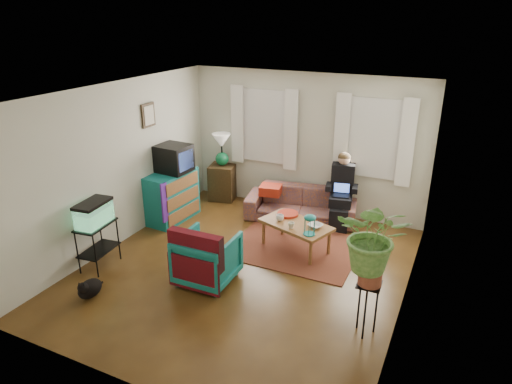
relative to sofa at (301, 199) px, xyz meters
The scene contains 31 objects.
floor 2.09m from the sofa, 93.49° to the right, with size 4.50×5.00×0.01m, color #4F2B14.
ceiling 3.02m from the sofa, 93.49° to the right, with size 4.50×5.00×0.01m, color white.
wall_back 1.02m from the sofa, 105.53° to the left, with size 4.50×0.01×2.60m, color silver.
wall_front 4.64m from the sofa, 91.57° to the right, with size 4.50×0.01×2.60m, color silver.
wall_left 3.27m from the sofa, 139.20° to the right, with size 0.01×5.00×2.60m, color silver.
wall_right 3.09m from the sofa, 43.97° to the right, with size 0.01×5.00×2.60m, color silver.
window_left 1.55m from the sofa, 155.07° to the left, with size 1.08×0.04×1.38m, color white.
window_right 1.67m from the sofa, 20.92° to the left, with size 1.08×0.04×1.38m, color white.
curtains_left 1.53m from the sofa, 159.28° to the left, with size 1.36×0.06×1.50m, color white.
curtains_right 1.66m from the sofa, 17.28° to the left, with size 1.36×0.06×1.50m, color white.
picture_frame 3.06m from the sofa, 152.85° to the right, with size 0.04×0.32×0.40m, color #3D2616.
area_rug 1.20m from the sofa, 74.10° to the right, with size 2.00×1.60×0.01m, color brown.
sofa is the anchor object (origin of this frame).
seated_person 0.74m from the sofa, 11.40° to the left, with size 0.50×0.61×1.18m, color black, non-canonical shape.
side_table 1.79m from the sofa, behind, with size 0.49×0.49×0.71m, color #372614.
table_lamp 1.90m from the sofa, behind, with size 0.37×0.37×0.65m, color white, non-canonical shape.
dresser 2.35m from the sofa, 154.11° to the right, with size 0.50×1.01×0.91m, color #106064.
crt_tv 2.41m from the sofa, 156.06° to the right, with size 0.55×0.50×0.48m, color black.
aquarium_stand 3.59m from the sofa, 126.35° to the right, with size 0.35×0.62×0.69m, color black.
aquarium 3.62m from the sofa, 126.35° to the right, with size 0.31×0.57×0.37m, color #7FD899.
black_cat 3.94m from the sofa, 115.17° to the right, with size 0.24×0.37×0.32m, color black.
armchair 2.56m from the sofa, 100.49° to the right, with size 0.76×0.71×0.78m, color #115E67.
serape_throw 2.87m from the sofa, 99.27° to the right, with size 0.79×0.18×0.65m, color #9E0A0A.
coffee_table 1.19m from the sofa, 73.76° to the right, with size 1.11×0.61×0.46m, color brown.
cup_a 1.16m from the sofa, 87.03° to the right, with size 0.13×0.13×0.10m, color white.
cup_b 1.37m from the sofa, 76.44° to the right, with size 0.10×0.10×0.09m, color beige.
bowl 1.32m from the sofa, 60.29° to the right, with size 0.22×0.22×0.05m, color white.
snack_tray 0.90m from the sofa, 84.00° to the right, with size 0.34×0.34×0.04m, color #B21414.
birdcage 1.56m from the sofa, 65.35° to the right, with size 0.18×0.18×0.32m, color #115B6B, non-canonical shape.
plant_stand 3.26m from the sofa, 56.20° to the right, with size 0.29×0.29×0.68m, color black.
potted_plant 3.35m from the sofa, 56.20° to the right, with size 0.78×0.67×0.87m, color #599947.
Camera 1 is at (2.68, -5.23, 3.58)m, focal length 32.00 mm.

